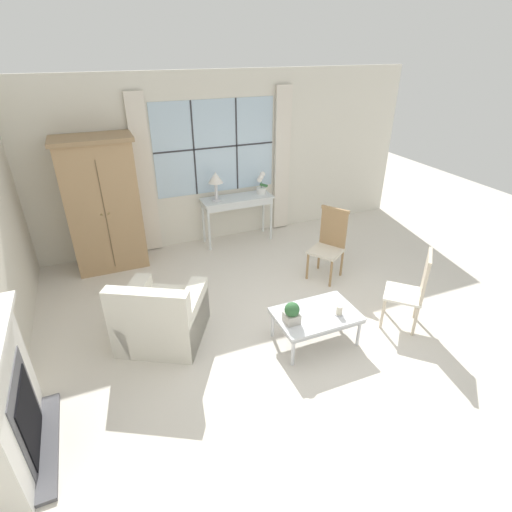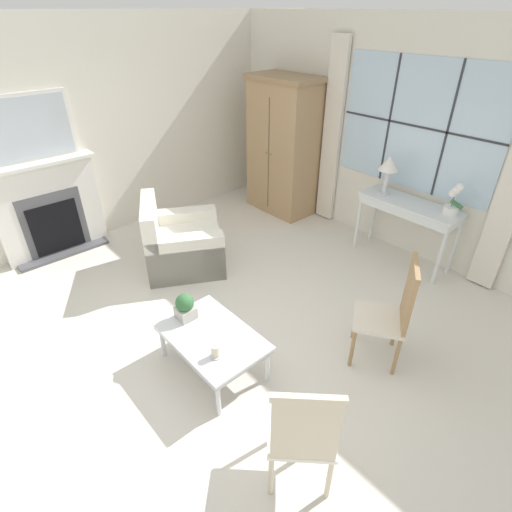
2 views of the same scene
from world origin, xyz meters
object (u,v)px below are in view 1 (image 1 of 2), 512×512
object	(u,v)px
potted_orchid	(261,184)
armchair_upholstered	(162,318)
side_chair_wooden	(330,240)
accent_chair_wooden	(414,287)
armoire	(103,205)
potted_plant_small	(292,313)
coffee_table	(316,316)
pillar_candle	(339,311)
table_lamp	(216,180)
console_table	(237,203)
fireplace	(5,394)

from	to	relation	value
potted_orchid	armchair_upholstered	xyz separation A→B (m)	(-2.23, -2.22, -0.68)
side_chair_wooden	accent_chair_wooden	world-z (taller)	side_chair_wooden
armoire	potted_plant_small	xyz separation A→B (m)	(1.70, -2.89, -0.49)
armchair_upholstered	accent_chair_wooden	xyz separation A→B (m)	(2.89, -0.92, 0.27)
armchair_upholstered	coffee_table	size ratio (longest dim) A/B	1.29
potted_orchid	accent_chair_wooden	distance (m)	3.23
armchair_upholstered	pillar_candle	world-z (taller)	armchair_upholstered
table_lamp	potted_orchid	bearing A→B (deg)	3.33
potted_orchid	coffee_table	bearing A→B (deg)	-100.95
potted_plant_small	pillar_candle	xyz separation A→B (m)	(0.57, -0.09, -0.07)
potted_plant_small	potted_orchid	bearing A→B (deg)	73.03
armchair_upholstered	side_chair_wooden	distance (m)	2.68
accent_chair_wooden	coffee_table	world-z (taller)	accent_chair_wooden
console_table	side_chair_wooden	distance (m)	1.86
table_lamp	potted_plant_small	distance (m)	3.02
fireplace	side_chair_wooden	size ratio (longest dim) A/B	1.90
fireplace	armchair_upholstered	xyz separation A→B (m)	(1.40, 1.06, -0.40)
armchair_upholstered	coffee_table	world-z (taller)	armchair_upholstered
potted_orchid	potted_plant_small	world-z (taller)	potted_orchid
potted_orchid	side_chair_wooden	distance (m)	1.77
potted_plant_small	fireplace	bearing A→B (deg)	-173.95
console_table	accent_chair_wooden	xyz separation A→B (m)	(1.13, -3.10, -0.15)
potted_orchid	potted_plant_small	size ratio (longest dim) A/B	1.49
potted_orchid	coffee_table	world-z (taller)	potted_orchid
console_table	table_lamp	xyz separation A→B (m)	(-0.37, -0.01, 0.46)
side_chair_wooden	pillar_candle	xyz separation A→B (m)	(-0.73, -1.40, -0.13)
coffee_table	armoire	bearing A→B (deg)	125.51
potted_plant_small	armoire	bearing A→B (deg)	120.37
accent_chair_wooden	pillar_candle	bearing A→B (deg)	176.67
armoire	accent_chair_wooden	xyz separation A→B (m)	(3.27, -3.04, -0.45)
table_lamp	side_chair_wooden	distance (m)	2.12
side_chair_wooden	pillar_candle	size ratio (longest dim) A/B	8.21
potted_plant_small	pillar_candle	bearing A→B (deg)	-8.65
console_table	potted_plant_small	bearing A→B (deg)	-98.57
coffee_table	pillar_candle	world-z (taller)	pillar_candle
armchair_upholstered	potted_plant_small	bearing A→B (deg)	-30.44
table_lamp	fireplace	bearing A→B (deg)	-130.86
armchair_upholstered	pillar_candle	bearing A→B (deg)	-24.53
accent_chair_wooden	coffee_table	distance (m)	1.26
potted_orchid	coffee_table	size ratio (longest dim) A/B	0.40
console_table	coffee_table	distance (m)	2.94
potted_orchid	pillar_candle	bearing A→B (deg)	-96.42
console_table	side_chair_wooden	size ratio (longest dim) A/B	1.16
potted_orchid	armchair_upholstered	distance (m)	3.22
fireplace	armchair_upholstered	size ratio (longest dim) A/B	1.62
table_lamp	coffee_table	world-z (taller)	table_lamp
console_table	potted_orchid	distance (m)	0.53
fireplace	pillar_candle	xyz separation A→B (m)	(3.28, 0.20, -0.24)
side_chair_wooden	console_table	bearing A→B (deg)	117.40
armoire	fireplace	bearing A→B (deg)	-107.79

